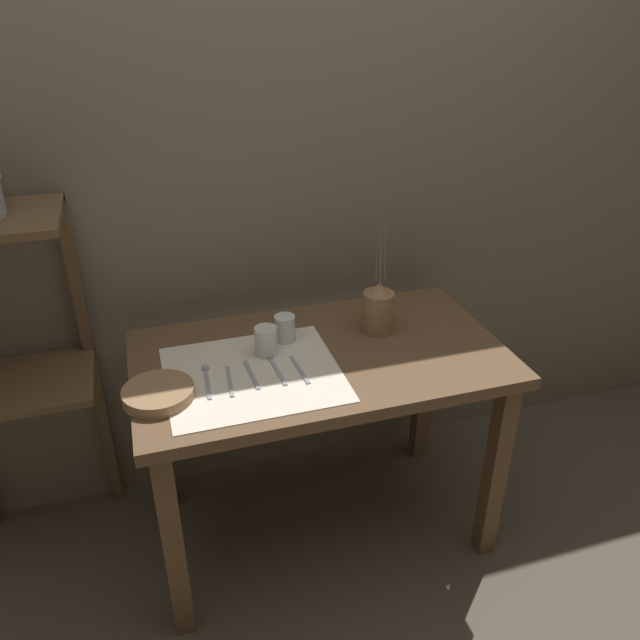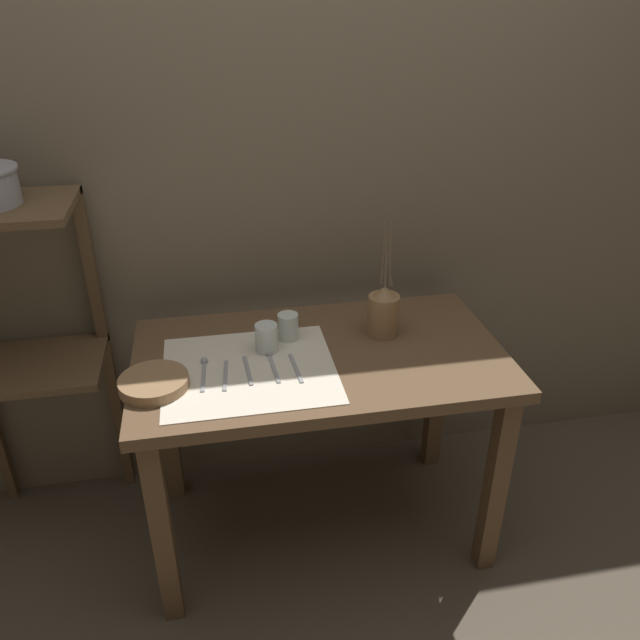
# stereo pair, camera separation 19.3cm
# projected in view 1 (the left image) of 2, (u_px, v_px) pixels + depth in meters

# --- Properties ---
(ground_plane) EXTENTS (12.00, 12.00, 0.00)m
(ground_plane) POSITION_uv_depth(u_px,v_px,m) (320.00, 525.00, 2.35)
(ground_plane) COLOR brown
(stone_wall_back) EXTENTS (7.00, 0.06, 2.40)m
(stone_wall_back) POSITION_uv_depth(u_px,v_px,m) (282.00, 180.00, 2.15)
(stone_wall_back) COLOR #6B5E4C
(stone_wall_back) RESTS_ON ground_plane
(wooden_table) EXTENTS (1.18, 0.67, 0.76)m
(wooden_table) POSITION_uv_depth(u_px,v_px,m) (320.00, 383.00, 2.04)
(wooden_table) COLOR brown
(wooden_table) RESTS_ON ground_plane
(wooden_shelf_unit) EXTENTS (0.48, 0.34, 1.23)m
(wooden_shelf_unit) POSITION_uv_depth(u_px,v_px,m) (2.00, 331.00, 1.92)
(wooden_shelf_unit) COLOR brown
(wooden_shelf_unit) RESTS_ON ground_plane
(linen_cloth) EXTENTS (0.52, 0.46, 0.00)m
(linen_cloth) POSITION_uv_depth(u_px,v_px,m) (253.00, 374.00, 1.88)
(linen_cloth) COLOR beige
(linen_cloth) RESTS_ON wooden_table
(pitcher_with_flowers) EXTENTS (0.10, 0.10, 0.40)m
(pitcher_with_flowers) POSITION_uv_depth(u_px,v_px,m) (378.00, 309.00, 2.08)
(pitcher_with_flowers) COLOR olive
(pitcher_with_flowers) RESTS_ON wooden_table
(wooden_bowl) EXTENTS (0.20, 0.20, 0.04)m
(wooden_bowl) POSITION_uv_depth(u_px,v_px,m) (158.00, 394.00, 1.76)
(wooden_bowl) COLOR #8E6B47
(wooden_bowl) RESTS_ON wooden_table
(glass_tumbler_near) EXTENTS (0.07, 0.07, 0.09)m
(glass_tumbler_near) POSITION_uv_depth(u_px,v_px,m) (266.00, 341.00, 1.96)
(glass_tumbler_near) COLOR silver
(glass_tumbler_near) RESTS_ON wooden_table
(glass_tumbler_far) EXTENTS (0.07, 0.07, 0.09)m
(glass_tumbler_far) POSITION_uv_depth(u_px,v_px,m) (285.00, 328.00, 2.03)
(glass_tumbler_far) COLOR silver
(glass_tumbler_far) RESTS_ON wooden_table
(spoon_inner) EXTENTS (0.03, 0.18, 0.02)m
(spoon_inner) POSITION_uv_depth(u_px,v_px,m) (206.00, 374.00, 1.87)
(spoon_inner) COLOR #939399
(spoon_inner) RESTS_ON wooden_table
(knife_center) EXTENTS (0.03, 0.16, 0.00)m
(knife_center) POSITION_uv_depth(u_px,v_px,m) (230.00, 381.00, 1.84)
(knife_center) COLOR #939399
(knife_center) RESTS_ON wooden_table
(fork_inner) EXTENTS (0.02, 0.16, 0.00)m
(fork_inner) POSITION_uv_depth(u_px,v_px,m) (252.00, 375.00, 1.87)
(fork_inner) COLOR #939399
(fork_inner) RESTS_ON wooden_table
(spoon_outer) EXTENTS (0.03, 0.18, 0.02)m
(spoon_outer) POSITION_uv_depth(u_px,v_px,m) (272.00, 362.00, 1.93)
(spoon_outer) COLOR #939399
(spoon_outer) RESTS_ON wooden_table
(fork_outer) EXTENTS (0.02, 0.16, 0.00)m
(fork_outer) POSITION_uv_depth(u_px,v_px,m) (300.00, 370.00, 1.89)
(fork_outer) COLOR #939399
(fork_outer) RESTS_ON wooden_table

